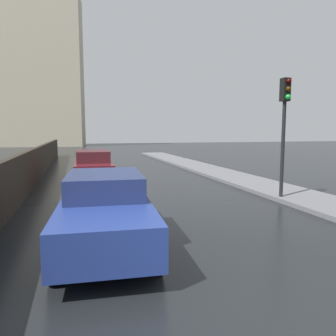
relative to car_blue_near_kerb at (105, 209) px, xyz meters
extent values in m
cube|color=navy|center=(0.00, -0.06, -0.10)|extent=(2.04, 4.60, 0.69)
cube|color=navy|center=(0.02, 0.23, 0.48)|extent=(1.66, 2.17, 0.47)
cylinder|color=black|center=(0.67, -1.59, -0.45)|extent=(0.27, 0.66, 0.64)
cylinder|color=black|center=(-0.90, -1.48, -0.45)|extent=(0.27, 0.66, 0.64)
cylinder|color=black|center=(0.89, 1.36, -0.45)|extent=(0.27, 0.66, 0.64)
cylinder|color=black|center=(-0.68, 1.48, -0.45)|extent=(0.27, 0.66, 0.64)
cube|color=maroon|center=(0.18, 8.82, -0.14)|extent=(1.75, 4.51, 0.63)
cube|color=#461C22|center=(0.18, 8.80, 0.43)|extent=(1.51, 2.42, 0.51)
cylinder|color=black|center=(0.91, 7.32, -0.45)|extent=(0.23, 0.64, 0.63)
cylinder|color=black|center=(-0.61, 7.35, -0.45)|extent=(0.23, 0.64, 0.63)
cylinder|color=black|center=(0.97, 10.28, -0.45)|extent=(0.23, 0.64, 0.63)
cylinder|color=black|center=(-0.55, 10.31, -0.45)|extent=(0.23, 0.64, 0.63)
cylinder|color=black|center=(6.13, 2.72, 0.97)|extent=(0.12, 0.12, 3.20)
cube|color=black|center=(6.13, 2.72, 2.95)|extent=(0.26, 0.26, 0.75)
sphere|color=#360503|center=(6.13, 2.55, 3.20)|extent=(0.17, 0.17, 0.17)
sphere|color=#392405|center=(6.13, 2.55, 2.95)|extent=(0.17, 0.17, 0.17)
sphere|color=green|center=(6.13, 2.55, 2.70)|extent=(0.17, 0.17, 0.17)
cube|color=#B2A88E|center=(-5.77, 47.64, 10.78)|extent=(13.45, 8.13, 23.09)
camera|label=1|loc=(-0.52, -6.55, 1.59)|focal=34.17mm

